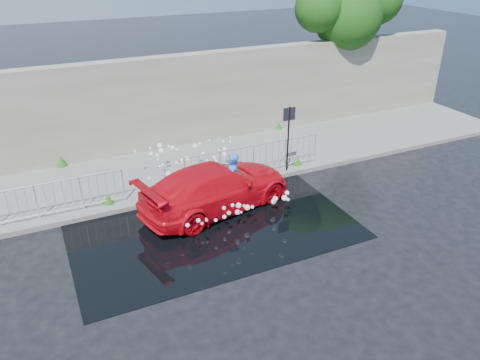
% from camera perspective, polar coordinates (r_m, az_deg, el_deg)
% --- Properties ---
extents(ground, '(90.00, 90.00, 0.00)m').
position_cam_1_polar(ground, '(12.76, -3.80, -8.38)').
color(ground, black).
rests_on(ground, ground).
extents(pavement, '(30.00, 4.00, 0.15)m').
position_cam_1_polar(pavement, '(16.87, -10.08, 0.85)').
color(pavement, slate).
rests_on(pavement, ground).
extents(curb, '(30.00, 0.25, 0.16)m').
position_cam_1_polar(curb, '(15.15, -8.00, -2.13)').
color(curb, slate).
rests_on(curb, ground).
extents(retaining_wall, '(30.00, 0.60, 3.50)m').
position_cam_1_polar(retaining_wall, '(18.20, -12.47, 8.79)').
color(retaining_wall, '#6B685A').
rests_on(retaining_wall, pavement).
extents(puddle, '(8.00, 5.00, 0.01)m').
position_cam_1_polar(puddle, '(13.69, -3.40, -5.66)').
color(puddle, black).
rests_on(puddle, ground).
extents(sign_post, '(0.45, 0.06, 2.50)m').
position_cam_1_polar(sign_post, '(16.10, 5.94, 6.23)').
color(sign_post, black).
rests_on(sign_post, ground).
extents(tree, '(5.14, 2.97, 6.30)m').
position_cam_1_polar(tree, '(21.83, 13.19, 19.45)').
color(tree, '#332114').
rests_on(tree, ground).
extents(railing_left, '(5.05, 0.05, 1.10)m').
position_cam_1_polar(railing_left, '(14.71, -23.58, -2.33)').
color(railing_left, silver).
rests_on(railing_left, pavement).
extents(railing_right, '(5.05, 0.05, 1.10)m').
position_cam_1_polar(railing_right, '(16.13, 1.65, 2.62)').
color(railing_right, silver).
rests_on(railing_right, pavement).
extents(weeds, '(12.17, 3.93, 0.39)m').
position_cam_1_polar(weeds, '(16.32, -10.47, 0.84)').
color(weeds, '#114112').
rests_on(weeds, pavement).
extents(water_spray, '(3.63, 5.35, 1.05)m').
position_cam_1_polar(water_spray, '(15.03, -4.58, 0.36)').
color(water_spray, white).
rests_on(water_spray, ground).
extents(red_car, '(5.24, 3.06, 1.43)m').
position_cam_1_polar(red_car, '(14.29, -2.89, -0.86)').
color(red_car, red).
rests_on(red_car, ground).
extents(person, '(0.68, 0.78, 1.80)m').
position_cam_1_polar(person, '(14.22, -0.97, -0.13)').
color(person, blue).
rests_on(person, ground).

